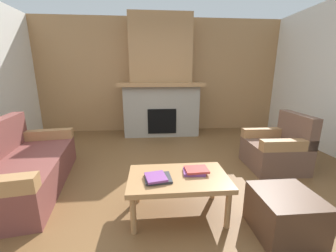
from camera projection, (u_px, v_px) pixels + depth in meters
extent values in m
plane|color=brown|center=(172.00, 191.00, 2.61)|extent=(9.00, 9.00, 0.00)
cube|color=#A87A4C|center=(160.00, 77.00, 5.17)|extent=(6.00, 0.12, 2.70)
cube|color=gray|center=(161.00, 110.00, 4.96)|extent=(1.70, 0.70, 1.15)
cube|color=black|center=(162.00, 121.00, 4.69)|extent=(0.64, 0.08, 0.56)
cube|color=#A87A4C|center=(161.00, 84.00, 4.76)|extent=(1.90, 0.82, 0.08)
cube|color=#A87A4C|center=(160.00, 49.00, 4.72)|extent=(1.40, 0.50, 1.47)
cube|color=brown|center=(27.00, 174.00, 2.62)|extent=(1.11, 1.91, 0.40)
cube|color=#A87A4C|center=(44.00, 135.00, 3.32)|extent=(0.85, 0.29, 0.15)
cube|color=brown|center=(273.00, 155.00, 3.21)|extent=(0.78, 0.78, 0.40)
cube|color=brown|center=(297.00, 128.00, 3.12)|extent=(0.16, 0.76, 0.45)
cube|color=#A87A4C|center=(265.00, 133.00, 3.44)|extent=(0.76, 0.16, 0.15)
cube|color=#A87A4C|center=(288.00, 145.00, 2.84)|extent=(0.76, 0.16, 0.15)
cube|color=#A87A4C|center=(178.00, 178.00, 2.09)|extent=(1.00, 0.60, 0.05)
cylinder|color=#A87A4C|center=(133.00, 215.00, 1.87)|extent=(0.06, 0.06, 0.38)
cylinder|color=#A87A4C|center=(228.00, 210.00, 1.94)|extent=(0.06, 0.06, 0.38)
cylinder|color=#A87A4C|center=(137.00, 187.00, 2.34)|extent=(0.06, 0.06, 0.38)
cylinder|color=#A87A4C|center=(213.00, 183.00, 2.41)|extent=(0.06, 0.06, 0.38)
cube|color=#4C3323|center=(284.00, 214.00, 1.87)|extent=(0.52, 0.52, 0.40)
cube|color=#2D2D33|center=(158.00, 178.00, 2.01)|extent=(0.27, 0.24, 0.03)
cube|color=#7A3D84|center=(156.00, 177.00, 1.99)|extent=(0.23, 0.25, 0.02)
cube|color=#7A3D84|center=(194.00, 172.00, 2.14)|extent=(0.23, 0.19, 0.03)
cube|color=#B23833|center=(197.00, 170.00, 2.13)|extent=(0.24, 0.19, 0.02)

